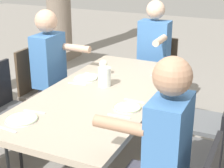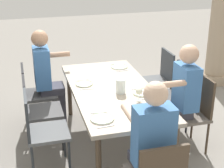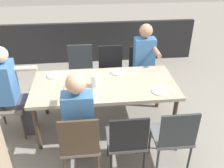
{
  "view_description": "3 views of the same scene",
  "coord_description": "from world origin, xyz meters",
  "px_view_note": "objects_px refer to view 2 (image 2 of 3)",
  "views": [
    {
      "loc": [
        -2.46,
        -1.22,
        1.84
      ],
      "look_at": [
        0.03,
        -0.06,
        0.8
      ],
      "focal_mm": 57.1,
      "sensor_mm": 36.0,
      "label": 1
    },
    {
      "loc": [
        3.68,
        -1.01,
        2.37
      ],
      "look_at": [
        0.04,
        -0.02,
        0.82
      ],
      "focal_mm": 56.42,
      "sensor_mm": 36.0,
      "label": 2
    },
    {
      "loc": [
        0.2,
        2.98,
        2.48
      ],
      "look_at": [
        -0.1,
        0.03,
        0.74
      ],
      "focal_mm": 40.08,
      "sensor_mm": 36.0,
      "label": 3
    }
  ],
  "objects_px": {
    "chair_east_south": "(40,128)",
    "stone_column_near": "(222,7)",
    "plate_0": "(119,67)",
    "water_pitcher": "(121,87)",
    "chair_mid_south": "(37,108)",
    "plate_3": "(102,119)",
    "plate_2": "(142,93)",
    "wine_glass_2": "(139,92)",
    "chair_west_south": "(34,91)",
    "diner_man_white": "(47,75)",
    "diner_guest_third": "(181,96)",
    "chair_east_north": "(194,109)",
    "chair_mid_north": "(175,92)",
    "dining_table": "(113,94)",
    "diner_woman_green": "(150,145)",
    "plate_1": "(84,84)",
    "chair_west_north": "(159,77)"
  },
  "relations": [
    {
      "from": "chair_east_north",
      "to": "chair_east_south",
      "type": "height_order",
      "value": "chair_east_south"
    },
    {
      "from": "plate_0",
      "to": "plate_3",
      "type": "xyz_separation_m",
      "value": [
        1.42,
        -0.59,
        -0.0
      ]
    },
    {
      "from": "plate_1",
      "to": "wine_glass_2",
      "type": "height_order",
      "value": "wine_glass_2"
    },
    {
      "from": "diner_man_white",
      "to": "water_pitcher",
      "type": "height_order",
      "value": "diner_man_white"
    },
    {
      "from": "chair_east_north",
      "to": "chair_west_south",
      "type": "bearing_deg",
      "value": -120.87
    },
    {
      "from": "plate_0",
      "to": "diner_woman_green",
      "type": "bearing_deg",
      "value": -8.4
    },
    {
      "from": "chair_east_south",
      "to": "diner_woman_green",
      "type": "distance_m",
      "value": 1.27
    },
    {
      "from": "plate_2",
      "to": "wine_glass_2",
      "type": "bearing_deg",
      "value": -31.03
    },
    {
      "from": "plate_0",
      "to": "water_pitcher",
      "type": "bearing_deg",
      "value": -15.17
    },
    {
      "from": "chair_mid_north",
      "to": "chair_west_south",
      "type": "bearing_deg",
      "value": -106.92
    },
    {
      "from": "diner_woman_green",
      "to": "stone_column_near",
      "type": "bearing_deg",
      "value": 140.01
    },
    {
      "from": "plate_0",
      "to": "diner_guest_third",
      "type": "bearing_deg",
      "value": 22.02
    },
    {
      "from": "chair_west_north",
      "to": "plate_2",
      "type": "distance_m",
      "value": 1.14
    },
    {
      "from": "chair_east_north",
      "to": "diner_guest_third",
      "type": "height_order",
      "value": "diner_guest_third"
    },
    {
      "from": "dining_table",
      "to": "diner_woman_green",
      "type": "distance_m",
      "value": 1.23
    },
    {
      "from": "chair_east_south",
      "to": "diner_guest_third",
      "type": "height_order",
      "value": "diner_guest_third"
    },
    {
      "from": "stone_column_near",
      "to": "plate_0",
      "type": "xyz_separation_m",
      "value": [
        0.79,
        -2.01,
        -0.59
      ]
    },
    {
      "from": "chair_mid_north",
      "to": "diner_woman_green",
      "type": "xyz_separation_m",
      "value": [
        1.42,
        -0.9,
        0.2
      ]
    },
    {
      "from": "plate_3",
      "to": "water_pitcher",
      "type": "height_order",
      "value": "water_pitcher"
    },
    {
      "from": "chair_west_south",
      "to": "stone_column_near",
      "type": "distance_m",
      "value": 3.38
    },
    {
      "from": "stone_column_near",
      "to": "plate_2",
      "type": "xyz_separation_m",
      "value": [
        1.72,
        -2.0,
        -0.59
      ]
    },
    {
      "from": "chair_west_south",
      "to": "diner_guest_third",
      "type": "relative_size",
      "value": 0.65
    },
    {
      "from": "diner_guest_third",
      "to": "plate_1",
      "type": "bearing_deg",
      "value": -119.26
    },
    {
      "from": "chair_west_south",
      "to": "diner_woman_green",
      "type": "relative_size",
      "value": 0.64
    },
    {
      "from": "plate_3",
      "to": "chair_west_north",
      "type": "bearing_deg",
      "value": 140.08
    },
    {
      "from": "chair_west_south",
      "to": "plate_3",
      "type": "xyz_separation_m",
      "value": [
        1.43,
        0.59,
        0.24
      ]
    },
    {
      "from": "dining_table",
      "to": "diner_woman_green",
      "type": "relative_size",
      "value": 1.49
    },
    {
      "from": "chair_mid_south",
      "to": "stone_column_near",
      "type": "distance_m",
      "value": 3.55
    },
    {
      "from": "chair_mid_north",
      "to": "plate_0",
      "type": "height_order",
      "value": "chair_mid_north"
    },
    {
      "from": "plate_2",
      "to": "plate_3",
      "type": "distance_m",
      "value": 0.77
    },
    {
      "from": "chair_east_north",
      "to": "diner_man_white",
      "type": "xyz_separation_m",
      "value": [
        -1.07,
        -1.6,
        0.19
      ]
    },
    {
      "from": "stone_column_near",
      "to": "chair_mid_north",
      "type": "bearing_deg",
      "value": -46.67
    },
    {
      "from": "chair_mid_south",
      "to": "plate_2",
      "type": "relative_size",
      "value": 4.03
    },
    {
      "from": "chair_east_south",
      "to": "stone_column_near",
      "type": "xyz_separation_m",
      "value": [
        -1.85,
        3.19,
        0.81
      ]
    },
    {
      "from": "wine_glass_2",
      "to": "water_pitcher",
      "type": "height_order",
      "value": "water_pitcher"
    },
    {
      "from": "chair_west_south",
      "to": "stone_column_near",
      "type": "relative_size",
      "value": 0.31
    },
    {
      "from": "chair_west_south",
      "to": "diner_man_white",
      "type": "xyz_separation_m",
      "value": [
        -0.0,
        0.19,
        0.21
      ]
    },
    {
      "from": "diner_woman_green",
      "to": "plate_1",
      "type": "bearing_deg",
      "value": -168.39
    },
    {
      "from": "chair_mid_north",
      "to": "water_pitcher",
      "type": "height_order",
      "value": "water_pitcher"
    },
    {
      "from": "chair_east_south",
      "to": "plate_1",
      "type": "height_order",
      "value": "chair_east_south"
    },
    {
      "from": "chair_mid_north",
      "to": "chair_east_north",
      "type": "relative_size",
      "value": 0.97
    },
    {
      "from": "chair_mid_north",
      "to": "stone_column_near",
      "type": "height_order",
      "value": "stone_column_near"
    },
    {
      "from": "chair_east_south",
      "to": "stone_column_near",
      "type": "relative_size",
      "value": 0.34
    },
    {
      "from": "chair_mid_south",
      "to": "plate_3",
      "type": "relative_size",
      "value": 3.76
    },
    {
      "from": "chair_west_south",
      "to": "plate_1",
      "type": "bearing_deg",
      "value": 49.48
    },
    {
      "from": "plate_1",
      "to": "water_pitcher",
      "type": "xyz_separation_m",
      "value": [
        0.35,
        0.36,
        0.07
      ]
    },
    {
      "from": "wine_glass_2",
      "to": "chair_east_north",
      "type": "bearing_deg",
      "value": 93.15
    },
    {
      "from": "plate_0",
      "to": "diner_man_white",
      "type": "bearing_deg",
      "value": -90.78
    },
    {
      "from": "dining_table",
      "to": "diner_woman_green",
      "type": "height_order",
      "value": "diner_woman_green"
    },
    {
      "from": "chair_west_south",
      "to": "wine_glass_2",
      "type": "height_order",
      "value": "wine_glass_2"
    }
  ]
}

